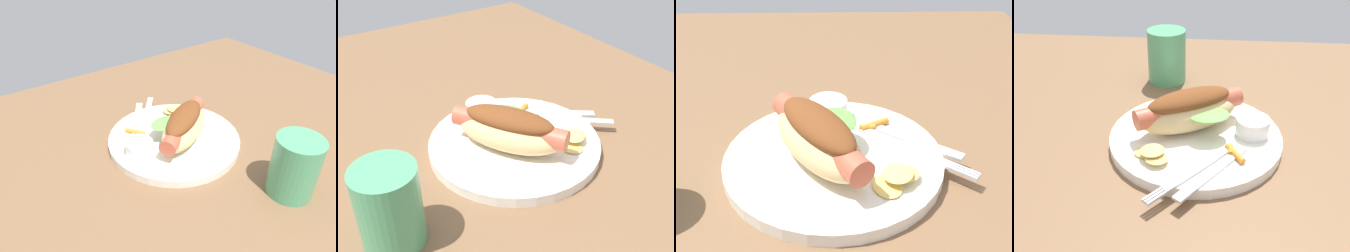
# 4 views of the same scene
# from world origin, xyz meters

# --- Properties ---
(ground_plane) EXTENTS (1.20, 0.90, 0.02)m
(ground_plane) POSITION_xyz_m (0.00, 0.00, -0.01)
(ground_plane) COLOR brown
(plate) EXTENTS (0.26, 0.26, 0.02)m
(plate) POSITION_xyz_m (-0.02, -0.03, 0.01)
(plate) COLOR white
(plate) RESTS_ON ground_plane
(hot_dog) EXTENTS (0.17, 0.14, 0.06)m
(hot_dog) POSITION_xyz_m (-0.03, -0.01, 0.05)
(hot_dog) COLOR #DBB77A
(hot_dog) RESTS_ON plate
(sauce_ramekin) EXTENTS (0.05, 0.05, 0.03)m
(sauce_ramekin) POSITION_xyz_m (0.07, -0.02, 0.03)
(sauce_ramekin) COLOR white
(sauce_ramekin) RESTS_ON plate
(fork) EXTENTS (0.12, 0.14, 0.00)m
(fork) POSITION_xyz_m (-0.01, -0.12, 0.02)
(fork) COLOR silver
(fork) RESTS_ON plate
(knife) EXTENTS (0.10, 0.13, 0.00)m
(knife) POSITION_xyz_m (0.01, -0.12, 0.02)
(knife) COLOR silver
(knife) RESTS_ON plate
(chips_pile) EXTENTS (0.06, 0.06, 0.02)m
(chips_pile) POSITION_xyz_m (-0.08, -0.09, 0.02)
(chips_pile) COLOR #E7C565
(chips_pile) RESTS_ON plate
(carrot_garnish) EXTENTS (0.03, 0.04, 0.01)m
(carrot_garnish) POSITION_xyz_m (0.04, -0.08, 0.02)
(carrot_garnish) COLOR orange
(carrot_garnish) RESTS_ON plate
(drinking_cup) EXTENTS (0.07, 0.07, 0.10)m
(drinking_cup) POSITION_xyz_m (-0.09, 0.19, 0.05)
(drinking_cup) COLOR #4C9E6B
(drinking_cup) RESTS_ON ground_plane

